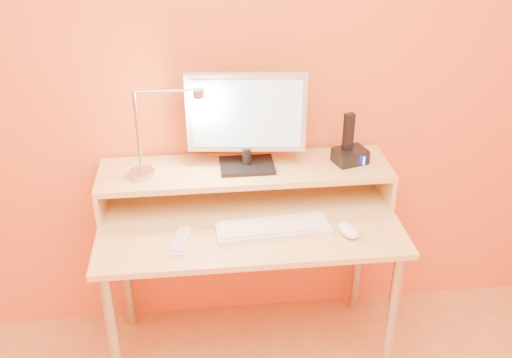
{
  "coord_description": "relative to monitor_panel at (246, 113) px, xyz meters",
  "views": [
    {
      "loc": [
        -0.19,
        -0.81,
        2.01
      ],
      "look_at": [
        0.02,
        1.13,
        0.93
      ],
      "focal_mm": 41.49,
      "sensor_mm": 36.0,
      "label": 1
    }
  ],
  "objects": [
    {
      "name": "wall_back",
      "position": [
        -0.01,
        0.16,
        0.13
      ],
      "size": [
        3.0,
        0.04,
        2.5
      ],
      "primitive_type": "cube",
      "color": "orange",
      "rests_on": "floor"
    },
    {
      "name": "desk_leg_fl",
      "position": [
        -0.56,
        -0.41,
        -0.77
      ],
      "size": [
        0.04,
        0.04,
        0.69
      ],
      "primitive_type": "cylinder",
      "color": "#B5B5B7",
      "rests_on": "floor"
    },
    {
      "name": "desk_leg_fr",
      "position": [
        0.54,
        -0.41,
        -0.77
      ],
      "size": [
        0.04,
        0.04,
        0.69
      ],
      "primitive_type": "cylinder",
      "color": "#B5B5B7",
      "rests_on": "floor"
    },
    {
      "name": "desk_leg_bl",
      "position": [
        -0.56,
        0.09,
        -0.77
      ],
      "size": [
        0.04,
        0.04,
        0.69
      ],
      "primitive_type": "cylinder",
      "color": "#B5B5B7",
      "rests_on": "floor"
    },
    {
      "name": "desk_leg_br",
      "position": [
        0.54,
        0.09,
        -0.77
      ],
      "size": [
        0.04,
        0.04,
        0.69
      ],
      "primitive_type": "cylinder",
      "color": "#B5B5B7",
      "rests_on": "floor"
    },
    {
      "name": "desk_lower",
      "position": [
        -0.01,
        -0.16,
        -0.41
      ],
      "size": [
        1.2,
        0.6,
        0.02
      ],
      "primitive_type": "cube",
      "color": "#E5BD86",
      "rests_on": "floor"
    },
    {
      "name": "shelf_riser_left",
      "position": [
        -0.6,
        -0.01,
        -0.33
      ],
      "size": [
        0.02,
        0.3,
        0.14
      ],
      "primitive_type": "cube",
      "color": "#E5BD86",
      "rests_on": "desk_lower"
    },
    {
      "name": "shelf_riser_right",
      "position": [
        0.58,
        -0.01,
        -0.33
      ],
      "size": [
        0.02,
        0.3,
        0.14
      ],
      "primitive_type": "cube",
      "color": "#E5BD86",
      "rests_on": "desk_lower"
    },
    {
      "name": "desk_shelf",
      "position": [
        -0.01,
        -0.01,
        -0.25
      ],
      "size": [
        1.2,
        0.3,
        0.02
      ],
      "primitive_type": "cube",
      "color": "#E5BD86",
      "rests_on": "desk_lower"
    },
    {
      "name": "monitor_foot",
      "position": [
        0.0,
        -0.01,
        -0.23
      ],
      "size": [
        0.22,
        0.16,
        0.02
      ],
      "primitive_type": "cube",
      "color": "black",
      "rests_on": "desk_shelf"
    },
    {
      "name": "monitor_neck",
      "position": [
        0.0,
        -0.01,
        -0.19
      ],
      "size": [
        0.04,
        0.04,
        0.07
      ],
      "primitive_type": "cylinder",
      "color": "black",
      "rests_on": "monitor_foot"
    },
    {
      "name": "monitor_panel",
      "position": [
        0.0,
        0.0,
        0.0
      ],
      "size": [
        0.47,
        0.09,
        0.32
      ],
      "primitive_type": "cube",
      "rotation": [
        0.0,
        0.0,
        -0.11
      ],
      "color": "#BCBCBD",
      "rests_on": "monitor_neck"
    },
    {
      "name": "monitor_back",
      "position": [
        0.0,
        0.02,
        0.0
      ],
      "size": [
        0.42,
        0.06,
        0.27
      ],
      "primitive_type": "cube",
      "rotation": [
        0.0,
        0.0,
        -0.11
      ],
      "color": "black",
      "rests_on": "monitor_panel"
    },
    {
      "name": "monitor_screen",
      "position": [
        0.0,
        -0.02,
        0.0
      ],
      "size": [
        0.43,
        0.05,
        0.28
      ],
      "primitive_type": "cube",
      "rotation": [
        0.0,
        0.0,
        -0.11
      ],
      "color": "#A0D3F1",
      "rests_on": "monitor_panel"
    },
    {
      "name": "lamp_base",
      "position": [
        -0.42,
        -0.04,
        -0.23
      ],
      "size": [
        0.1,
        0.1,
        0.02
      ],
      "primitive_type": "cylinder",
      "color": "#B5B5B7",
      "rests_on": "desk_shelf"
    },
    {
      "name": "lamp_post",
      "position": [
        -0.42,
        -0.04,
        -0.05
      ],
      "size": [
        0.01,
        0.01,
        0.33
      ],
      "primitive_type": "cylinder",
      "color": "#B5B5B7",
      "rests_on": "lamp_base"
    },
    {
      "name": "lamp_arm",
      "position": [
        -0.3,
        -0.04,
        0.12
      ],
      "size": [
        0.24,
        0.01,
        0.01
      ],
      "primitive_type": "cylinder",
      "rotation": [
        0.0,
        1.57,
        0.0
      ],
      "color": "#B5B5B7",
      "rests_on": "lamp_post"
    },
    {
      "name": "lamp_head",
      "position": [
        -0.18,
        -0.04,
        0.1
      ],
      "size": [
        0.04,
        0.04,
        0.03
      ],
      "primitive_type": "cylinder",
      "color": "#B5B5B7",
      "rests_on": "lamp_arm"
    },
    {
      "name": "lamp_bulb",
      "position": [
        -0.18,
        -0.04,
        0.09
      ],
      "size": [
        0.03,
        0.03,
        0.0
      ],
      "primitive_type": "cylinder",
      "color": "#FFEAC6",
      "rests_on": "lamp_head"
    },
    {
      "name": "phone_dock",
      "position": [
        0.43,
        -0.01,
        -0.21
      ],
      "size": [
        0.15,
        0.13,
        0.06
      ],
      "primitive_type": "cube",
      "rotation": [
        0.0,
        0.0,
        0.29
      ],
      "color": "black",
      "rests_on": "desk_shelf"
    },
    {
      "name": "phone_handset",
      "position": [
        0.42,
        -0.01,
        -0.1
      ],
      "size": [
        0.05,
        0.04,
        0.16
      ],
      "primitive_type": "cube",
      "rotation": [
        0.0,
        0.0,
        0.29
      ],
      "color": "black",
      "rests_on": "phone_dock"
    },
    {
      "name": "phone_led",
      "position": [
        0.48,
        -0.06,
        -0.21
      ],
      "size": [
        0.01,
        0.0,
        0.04
      ],
      "primitive_type": "cube",
      "color": "blue",
      "rests_on": "phone_dock"
    },
    {
      "name": "keyboard",
      "position": [
        0.08,
        -0.25,
        -0.39
      ],
      "size": [
        0.45,
        0.17,
        0.02
      ],
      "primitive_type": "cube",
      "rotation": [
        0.0,
        0.0,
        0.07
      ],
      "color": "silver",
      "rests_on": "desk_lower"
    },
    {
      "name": "mouse",
      "position": [
        0.36,
        -0.3,
        -0.38
      ],
      "size": [
        0.09,
        0.13,
        0.04
      ],
      "primitive_type": "ellipsoid",
      "rotation": [
        0.0,
        0.0,
        0.26
      ],
      "color": "white",
      "rests_on": "desk_lower"
    },
    {
      "name": "remote_control",
      "position": [
        -0.28,
        -0.3,
        -0.39
      ],
      "size": [
        0.08,
        0.19,
        0.02
      ],
      "primitive_type": "cube",
      "rotation": [
        0.0,
        0.0,
        -0.21
      ],
      "color": "silver",
      "rests_on": "desk_lower"
    }
  ]
}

